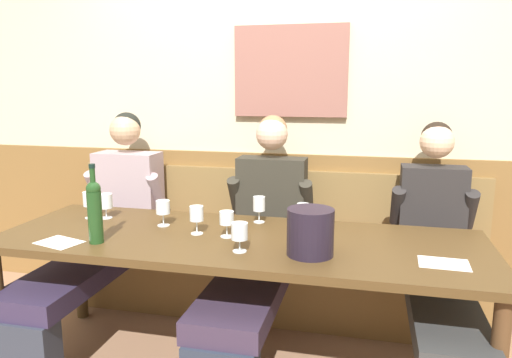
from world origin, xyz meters
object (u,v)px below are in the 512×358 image
object	(u,v)px
wine_glass_mid_left	(197,215)
wine_glass_left_end	(163,208)
wall_bench	(267,272)
wine_glass_center_rear	(227,219)
ice_bucket	(310,232)
wine_bottle_amber_mid	(95,209)
person_left_seat	(259,241)
wine_glass_near_bucket	(89,200)
dining_table	(238,251)
person_center_left_seat	(103,226)
person_center_right_seat	(438,255)
wine_glass_right_end	(259,205)
wine_glass_center_front	(239,232)
wine_glass_by_bottle	(303,212)
wine_glass_mid_right	(106,202)

from	to	relation	value
wine_glass_mid_left	wine_glass_left_end	xyz separation A→B (m)	(-0.23, 0.10, -0.00)
wall_bench	wine_glass_center_rear	world-z (taller)	wall_bench
ice_bucket	wine_bottle_amber_mid	bearing A→B (deg)	-176.05
person_left_seat	wine_glass_near_bucket	distance (m)	1.01
dining_table	wine_bottle_amber_mid	bearing A→B (deg)	-159.56
person_center_left_seat	ice_bucket	size ratio (longest dim) A/B	6.18
person_center_right_seat	wine_glass_right_end	bearing A→B (deg)	-178.53
ice_bucket	wine_glass_center_front	distance (m)	0.32
wine_glass_near_bucket	wall_bench	bearing A→B (deg)	30.70
wine_glass_by_bottle	wine_glass_right_end	xyz separation A→B (m)	(-0.26, 0.12, -0.01)
dining_table	wine_glass_mid_right	bearing A→B (deg)	168.43
person_left_seat	wine_glass_right_end	world-z (taller)	person_left_seat
ice_bucket	wine_glass_center_rear	bearing A→B (deg)	159.61
wine_glass_mid_left	dining_table	bearing A→B (deg)	-1.89
wine_bottle_amber_mid	wine_glass_right_end	size ratio (longest dim) A/B	2.64
wall_bench	wine_glass_right_end	size ratio (longest dim) A/B	18.73
person_center_right_seat	wine_glass_by_bottle	world-z (taller)	person_center_right_seat
dining_table	person_left_seat	size ratio (longest dim) A/B	1.87
wall_bench	wine_bottle_amber_mid	size ratio (longest dim) A/B	7.08
wine_glass_mid_right	wine_glass_mid_left	distance (m)	0.64
dining_table	wine_glass_right_end	bearing A→B (deg)	81.64
person_center_left_seat	person_center_right_seat	world-z (taller)	person_center_left_seat
person_center_right_seat	wine_glass_by_bottle	bearing A→B (deg)	-168.68
wine_glass_left_end	wine_glass_center_rear	bearing A→B (deg)	-15.66
ice_bucket	wine_glass_right_end	distance (m)	0.58
wine_glass_right_end	wine_glass_center_front	xyz separation A→B (m)	(0.02, -0.50, -0.00)
person_center_left_seat	wine_glass_by_bottle	bearing A→B (deg)	-7.34
wine_glass_by_bottle	wine_glass_center_rear	xyz separation A→B (m)	(-0.36, -0.18, -0.01)
wall_bench	person_center_left_seat	world-z (taller)	person_center_left_seat
wine_bottle_amber_mid	wine_glass_right_end	bearing A→B (deg)	37.70
wine_glass_center_rear	wine_glass_near_bucket	xyz separation A→B (m)	(-0.88, 0.16, 0.01)
person_left_seat	wine_glass_center_rear	world-z (taller)	person_left_seat
person_center_right_seat	wine_glass_near_bucket	size ratio (longest dim) A/B	8.28
wine_glass_mid_left	wine_glass_center_front	xyz separation A→B (m)	(0.29, -0.21, -0.01)
wine_glass_center_rear	wine_glass_near_bucket	bearing A→B (deg)	169.92
wine_glass_mid_left	wine_glass_right_end	world-z (taller)	same
wine_bottle_amber_mid	wine_glass_left_end	size ratio (longest dim) A/B	2.76
dining_table	wine_glass_center_rear	bearing A→B (deg)	-174.38
ice_bucket	person_left_seat	bearing A→B (deg)	125.95
wine_glass_center_rear	wine_glass_center_front	distance (m)	0.23
wine_glass_right_end	wine_glass_center_rear	bearing A→B (deg)	-108.28
ice_bucket	wine_bottle_amber_mid	size ratio (longest dim) A/B	0.55
wall_bench	wine_glass_by_bottle	distance (m)	0.83
wine_bottle_amber_mid	wine_glass_near_bucket	xyz separation A→B (m)	(-0.28, 0.39, -0.06)
wall_bench	wine_glass_mid_left	size ratio (longest dim) A/B	18.73
wine_bottle_amber_mid	wine_glass_right_end	xyz separation A→B (m)	(0.69, 0.53, -0.07)
wine_glass_mid_left	wine_glass_center_front	size ratio (longest dim) A/B	1.07
wine_glass_mid_right	wine_glass_center_rear	size ratio (longest dim) A/B	1.08
dining_table	ice_bucket	xyz separation A→B (m)	(0.39, -0.17, 0.18)
wine_glass_near_bucket	wine_glass_left_end	size ratio (longest dim) A/B	1.10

